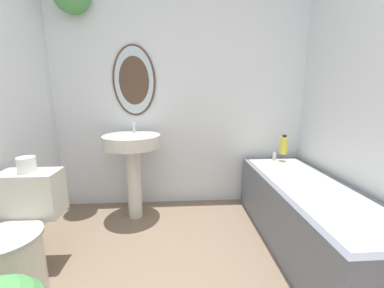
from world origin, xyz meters
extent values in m
cube|color=silver|center=(0.00, 2.29, 1.20)|extent=(2.69, 0.06, 2.40)
ellipsoid|color=#4C3828|center=(-0.47, 2.25, 1.32)|extent=(0.42, 0.02, 0.69)
ellipsoid|color=silver|center=(-0.47, 2.24, 1.32)|extent=(0.38, 0.01, 0.65)
cylinder|color=beige|center=(-1.04, 1.06, 0.19)|extent=(0.35, 0.35, 0.38)
cylinder|color=#B1ADA0|center=(-1.04, 1.06, 0.39)|extent=(0.38, 0.38, 0.02)
cube|color=beige|center=(-1.04, 1.33, 0.54)|extent=(0.38, 0.21, 0.31)
cylinder|color=beige|center=(-0.47, 1.96, 0.35)|extent=(0.13, 0.13, 0.71)
cylinder|color=beige|center=(-0.47, 1.96, 0.76)|extent=(0.53, 0.53, 0.11)
cylinder|color=silver|center=(-0.47, 2.10, 0.87)|extent=(0.02, 0.02, 0.10)
cube|color=slate|center=(0.96, 1.41, 0.25)|extent=(0.61, 1.60, 0.51)
cube|color=beige|center=(0.96, 1.41, 0.49)|extent=(0.51, 1.50, 0.04)
cylinder|color=silver|center=(0.96, 2.11, 0.55)|extent=(0.04, 0.04, 0.08)
cylinder|color=gold|center=(1.04, 2.08, 0.67)|extent=(0.08, 0.08, 0.17)
cylinder|color=black|center=(1.04, 2.08, 0.77)|extent=(0.04, 0.04, 0.02)
cylinder|color=white|center=(-1.04, 1.33, 0.74)|extent=(0.11, 0.11, 0.10)
camera|label=1|loc=(-0.05, -0.20, 1.20)|focal=22.00mm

